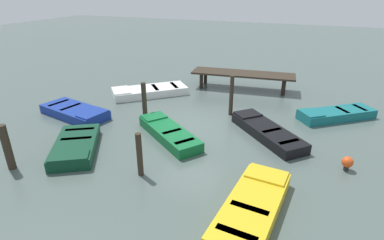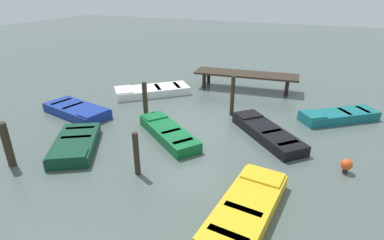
% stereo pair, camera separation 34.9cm
% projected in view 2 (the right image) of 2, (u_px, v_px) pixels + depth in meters
% --- Properties ---
extents(ground_plane, '(80.00, 80.00, 0.00)m').
position_uv_depth(ground_plane, '(192.00, 128.00, 12.94)').
color(ground_plane, '#4C5B56').
extents(dock_segment, '(5.85, 2.04, 0.95)m').
position_uv_depth(dock_segment, '(246.00, 75.00, 17.33)').
color(dock_segment, '#33281E').
rests_on(dock_segment, ground_plane).
extents(rowboat_green, '(3.38, 2.86, 0.46)m').
position_uv_depth(rowboat_green, '(168.00, 132.00, 12.04)').
color(rowboat_green, '#0F602D').
rests_on(rowboat_green, ground_plane).
extents(rowboat_white, '(3.92, 3.75, 0.46)m').
position_uv_depth(rowboat_white, '(152.00, 91.00, 16.77)').
color(rowboat_white, silver).
rests_on(rowboat_white, ground_plane).
extents(rowboat_black, '(3.36, 3.36, 0.46)m').
position_uv_depth(rowboat_black, '(266.00, 132.00, 12.05)').
color(rowboat_black, black).
rests_on(rowboat_black, ground_plane).
extents(rowboat_yellow, '(1.59, 3.57, 0.46)m').
position_uv_depth(rowboat_yellow, '(247.00, 208.00, 7.97)').
color(rowboat_yellow, gold).
rests_on(rowboat_yellow, ground_plane).
extents(rowboat_dark_green, '(2.67, 3.16, 0.46)m').
position_uv_depth(rowboat_dark_green, '(75.00, 144.00, 11.15)').
color(rowboat_dark_green, '#0C3823').
rests_on(rowboat_dark_green, ground_plane).
extents(rowboat_blue, '(3.54, 2.05, 0.46)m').
position_uv_depth(rowboat_blue, '(77.00, 110.00, 14.14)').
color(rowboat_blue, navy).
rests_on(rowboat_blue, ground_plane).
extents(rowboat_teal, '(3.39, 2.97, 0.46)m').
position_uv_depth(rowboat_teal, '(338.00, 116.00, 13.56)').
color(rowboat_teal, '#14666B').
rests_on(rowboat_teal, ground_plane).
extents(mooring_piling_far_right, '(0.21, 0.21, 1.67)m').
position_uv_depth(mooring_piling_far_right, '(145.00, 100.00, 13.56)').
color(mooring_piling_far_right, '#33281E').
rests_on(mooring_piling_far_right, ground_plane).
extents(mooring_piling_mid_right, '(0.18, 0.18, 1.45)m').
position_uv_depth(mooring_piling_mid_right, '(136.00, 154.00, 9.50)').
color(mooring_piling_mid_right, '#33281E').
rests_on(mooring_piling_mid_right, ground_plane).
extents(mooring_piling_near_right, '(0.25, 0.25, 1.55)m').
position_uv_depth(mooring_piling_near_right, '(7.00, 145.00, 9.94)').
color(mooring_piling_near_right, '#33281E').
rests_on(mooring_piling_near_right, ground_plane).
extents(mooring_piling_mid_left, '(0.18, 0.18, 1.85)m').
position_uv_depth(mooring_piling_mid_left, '(232.00, 96.00, 13.81)').
color(mooring_piling_mid_left, '#33281E').
rests_on(mooring_piling_mid_left, ground_plane).
extents(marker_buoy, '(0.36, 0.36, 0.48)m').
position_uv_depth(marker_buoy, '(346.00, 165.00, 9.74)').
color(marker_buoy, '#262626').
rests_on(marker_buoy, ground_plane).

